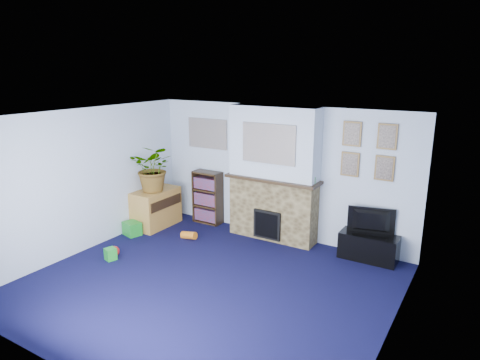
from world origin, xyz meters
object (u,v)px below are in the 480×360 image
Objects in this scene: tv_stand at (369,247)px; television at (371,222)px; sideboard at (156,209)px; bookshelf at (208,198)px.

tv_stand is 1.24× the size of television.
television is 0.79× the size of sideboard.
television is at bearing -1.00° from bookshelf.
sideboard is (-3.99, -0.61, 0.12)m from tv_stand.
bookshelf is 1.04m from sideboard.
tv_stand is 0.42m from television.
bookshelf is (-3.23, 0.06, -0.15)m from television.
tv_stand is 4.04m from sideboard.
television reaches higher than tv_stand.
television reaches higher than sideboard.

